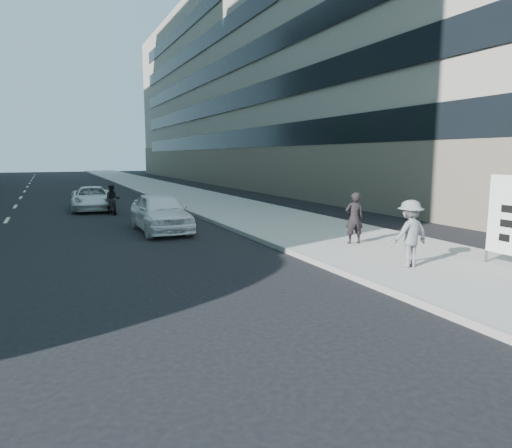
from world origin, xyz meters
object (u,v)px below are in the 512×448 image
white_sedan_far (92,198)px  motorcycle (113,201)px  jogger (410,234)px  white_sedan_near (161,212)px  pedestrian_woman (354,218)px

white_sedan_far → motorcycle: size_ratio=2.14×
jogger → white_sedan_far: bearing=-72.4°
jogger → white_sedan_near: size_ratio=0.38×
jogger → pedestrian_woman: jogger is taller
jogger → white_sedan_far: jogger is taller
jogger → motorcycle: 15.56m
pedestrian_woman → white_sedan_near: bearing=-33.7°
pedestrian_woman → white_sedan_near: 7.27m
white_sedan_near → white_sedan_far: (-1.71, 8.25, -0.12)m
jogger → white_sedan_near: bearing=-65.9°
white_sedan_near → motorcycle: bearing=98.4°
pedestrian_woman → white_sedan_far: size_ratio=0.36×
white_sedan_far → motorcycle: motorcycle is taller
pedestrian_woman → white_sedan_near: pedestrian_woman is taller
white_sedan_far → motorcycle: bearing=-66.6°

